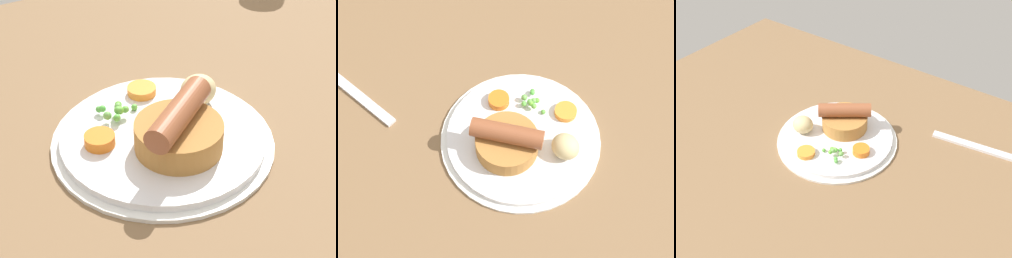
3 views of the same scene
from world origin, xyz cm
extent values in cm
cube|color=brown|center=(0.00, 0.00, 1.50)|extent=(110.00, 80.00, 3.00)
cylinder|color=silver|center=(-1.02, -4.80, 3.25)|extent=(25.16, 25.16, 0.50)
cylinder|color=silver|center=(-1.02, -4.80, 3.70)|extent=(23.14, 23.14, 1.40)
cylinder|color=#AD7538|center=(-0.75, -7.89, 5.95)|extent=(9.63, 9.63, 3.10)
cylinder|color=#33190C|center=(-0.75, -7.89, 7.35)|extent=(7.70, 7.70, 0.30)
cylinder|color=brown|center=(-0.75, -7.89, 8.95)|extent=(10.48, 8.68, 2.90)
sphere|color=#51B342|center=(-5.44, 1.67, 5.25)|extent=(0.83, 0.83, 0.83)
sphere|color=#57B341|center=(-4.74, -0.80, 5.25)|extent=(0.86, 0.86, 0.86)
sphere|color=#66AA4E|center=(-3.95, 0.54, 5.71)|extent=(0.87, 0.87, 0.87)
sphere|color=#5FB544|center=(-4.21, 0.08, 5.63)|extent=(0.93, 0.93, 0.93)
sphere|color=#60AF41|center=(-3.27, 0.17, 5.43)|extent=(0.85, 0.85, 0.85)
sphere|color=#52A441|center=(-5.77, 2.01, 5.05)|extent=(0.77, 0.77, 0.77)
sphere|color=#5CB136|center=(-3.68, 1.06, 5.58)|extent=(0.84, 0.84, 0.84)
sphere|color=#66A94D|center=(-5.56, 0.01, 5.34)|extent=(0.99, 0.99, 0.99)
sphere|color=#5BB648|center=(-3.79, -0.05, 5.45)|extent=(0.74, 0.74, 0.74)
sphere|color=#64B338|center=(-3.98, -0.22, 5.53)|extent=(0.97, 0.97, 0.97)
sphere|color=#5BAD42|center=(-1.79, 0.70, 4.78)|extent=(0.77, 0.77, 0.77)
ellipsoid|color=#CCB77F|center=(5.55, -1.69, 6.23)|extent=(4.76, 4.40, 3.65)
cylinder|color=orange|center=(-8.00, -3.30, 5.05)|extent=(4.77, 4.77, 1.30)
cylinder|color=orange|center=(0.56, 3.35, 4.88)|extent=(4.67, 4.67, 0.97)
cube|color=silver|center=(-25.65, -19.59, 3.30)|extent=(18.05, 4.11, 0.60)
camera|label=1|loc=(-24.94, -48.36, 43.09)|focal=60.00mm
camera|label=2|loc=(30.62, -35.44, 79.85)|focal=60.00mm
camera|label=3|loc=(-36.39, 42.04, 55.95)|focal=40.00mm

